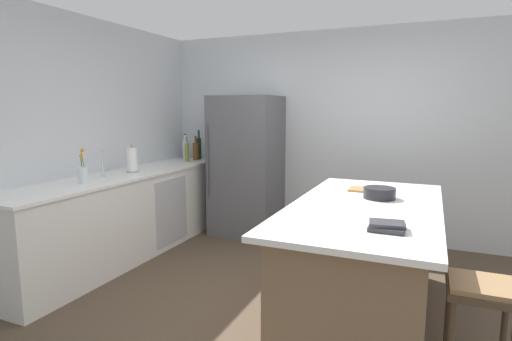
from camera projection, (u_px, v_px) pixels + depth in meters
ground_plane at (286, 314)px, 3.26m from camera, size 7.20×7.20×0.00m
wall_rear at (346, 135)px, 5.11m from camera, size 6.00×0.10×2.60m
wall_left at (55, 143)px, 4.03m from camera, size 0.10×6.00×2.60m
counter_run_left at (127, 214)px, 4.52m from camera, size 0.67×3.10×0.93m
kitchen_island at (363, 260)px, 3.18m from camera, size 1.08×2.17×0.90m
refrigerator at (247, 166)px, 5.27m from camera, size 0.82×0.74×1.79m
bar_stool at (481, 303)px, 2.27m from camera, size 0.36×0.36×0.68m
sink_faucet at (103, 162)px, 4.20m from camera, size 0.15×0.05×0.30m
flower_vase at (83, 173)px, 3.86m from camera, size 0.09×0.09×0.34m
paper_towel_roll at (132, 160)px, 4.53m from camera, size 0.14×0.14×0.31m
wine_bottle at (199, 148)px, 5.70m from camera, size 0.07×0.07×0.41m
whiskey_bottle at (196, 151)px, 5.61m from camera, size 0.08×0.08×0.33m
soda_bottle at (185, 149)px, 5.57m from camera, size 0.08×0.08×0.36m
olive_oil_bottle at (187, 152)px, 5.46m from camera, size 0.05×0.05×0.32m
cookbook_stack at (387, 226)px, 2.46m from camera, size 0.23×0.19×0.05m
mixing_bowl at (379, 193)px, 3.32m from camera, size 0.26×0.26×0.09m
cutting_board at (368, 190)px, 3.64m from camera, size 0.33×0.23×0.02m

